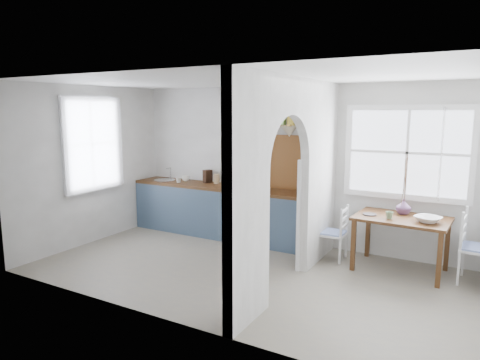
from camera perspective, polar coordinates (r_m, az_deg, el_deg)
The scene contains 26 objects.
floor at distance 6.03m, azimuth 0.54°, elevation -12.13°, with size 5.80×3.20×0.01m, color gray.
ceiling at distance 5.63m, azimuth 0.58°, elevation 13.35°, with size 5.80×3.20×0.01m, color silver.
walls at distance 5.68m, azimuth 0.56°, elevation 0.16°, with size 5.81×3.21×2.60m.
partition at distance 5.42m, azimuth 7.36°, elevation 1.24°, with size 0.12×3.20×2.60m.
kitchen_window at distance 7.46m, azimuth -19.19°, elevation 4.54°, with size 0.10×1.16×1.50m, color white, non-canonical shape.
nook_window at distance 6.57m, azimuth 21.39°, elevation 3.40°, with size 1.76×0.10×1.30m, color white, non-canonical shape.
counter at distance 7.53m, azimuth -2.10°, elevation -4.10°, with size 3.50×0.60×0.90m.
sink at distance 8.17m, azimuth -10.01°, elevation -0.07°, with size 0.40×0.40×0.02m, color #BABBBD.
backsplash at distance 7.17m, azimuth 5.22°, elevation 2.44°, with size 1.65×0.03×0.90m, color brown.
shelf at distance 7.04m, azimuth 5.01°, elevation 7.71°, with size 1.75×0.20×0.21m.
pendant_lamp at distance 6.59m, azimuth 6.59°, elevation 6.44°, with size 0.26×0.26×0.16m, color beige.
utensil_rail at distance 6.23m, azimuth 9.52°, elevation 2.23°, with size 0.02×0.02×0.50m, color #BABBBD.
dining_table at distance 6.35m, azimuth 20.58°, elevation -8.00°, with size 1.21×0.81×0.76m, color #4F351B, non-canonical shape.
chair_left at distance 6.53m, azimuth 12.24°, elevation -6.84°, with size 0.37×0.37×0.82m, color silver, non-canonical shape.
chair_right at distance 6.26m, azimuth 29.35°, elevation -7.90°, with size 0.44×0.44×0.96m, color silver, non-canonical shape.
kettle at distance 6.68m, azimuth 8.74°, elevation -0.86°, with size 0.23×0.18×0.27m, color silver, non-canonical shape.
mug_a at distance 7.84m, azimuth -8.20°, elevation 0.00°, with size 0.10×0.10×0.09m, color silver.
mug_b at distance 7.98m, azimuth -7.26°, elevation 0.23°, with size 0.13×0.13×0.11m, color white.
knife_block at distance 7.78m, azimuth -4.35°, elevation 0.51°, with size 0.11×0.15×0.23m, color #412717.
jar at distance 7.66m, azimuth -3.14°, elevation 0.15°, with size 0.11×0.11×0.17m, color tan.
towel_magenta at distance 6.54m, azimuth 9.19°, elevation -7.95°, with size 0.02×0.03×0.49m, color #AE236D.
towel_orange at distance 6.52m, azimuth 9.08°, elevation -8.24°, with size 0.02×0.03×0.47m, color gold.
bowl at distance 6.11m, azimuth 23.77°, elevation -4.81°, with size 0.32×0.32×0.08m, color white.
table_cup at distance 6.11m, azimuth 19.29°, elevation -4.46°, with size 0.10×0.10×0.10m, color slate.
plate at distance 6.25m, azimuth 16.90°, elevation -4.40°, with size 0.19×0.19×0.02m, color #352F2F.
vase at distance 6.43m, azimuth 20.97°, elevation -3.35°, with size 0.20×0.20×0.21m, color #58385E.
Camera 1 is at (2.71, -4.91, 2.21)m, focal length 32.00 mm.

